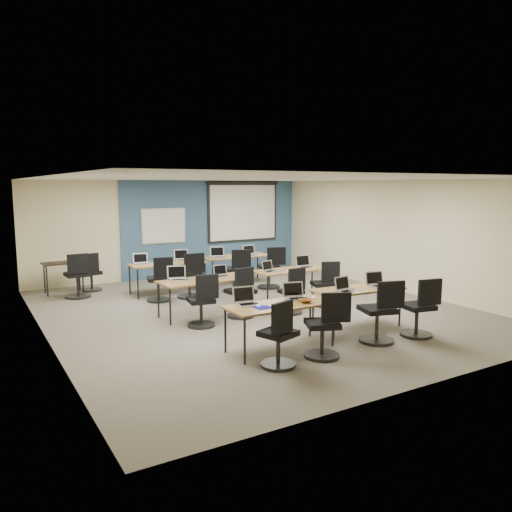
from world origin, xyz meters
TOP-DOWN VIEW (x-y plane):
  - floor at (0.00, 0.00)m, footprint 8.00×9.00m
  - ceiling at (0.00, 0.00)m, footprint 8.00×9.00m
  - wall_back at (0.00, 4.50)m, footprint 8.00×0.04m
  - wall_front at (0.00, -4.50)m, footprint 8.00×0.04m
  - wall_left at (-4.00, 0.00)m, footprint 0.04×9.00m
  - wall_right at (4.00, 0.00)m, footprint 0.04×9.00m
  - blue_accent_panel at (1.25, 4.47)m, footprint 5.50×0.04m
  - whiteboard at (-0.30, 4.43)m, footprint 1.28×0.03m
  - projector_screen at (2.20, 4.41)m, footprint 2.40×0.10m
  - training_table_front_left at (-0.91, -2.33)m, footprint 1.74×0.73m
  - training_table_front_right at (0.93, -2.05)m, footprint 1.67×0.70m
  - training_table_mid_left at (-1.05, 0.16)m, footprint 1.82×0.76m
  - training_table_mid_right at (1.08, 0.24)m, footprint 1.72×0.72m
  - training_table_back_left at (-0.94, 2.50)m, footprint 1.79×0.74m
  - training_table_back_right at (1.06, 2.75)m, footprint 1.80×0.75m
  - laptop_0 at (-1.38, -2.08)m, footprint 0.36×0.30m
  - mouse_0 at (-1.30, -2.32)m, footprint 0.06×0.10m
  - task_chair_0 at (-1.37, -3.00)m, footprint 0.52×0.51m
  - laptop_1 at (-0.49, -2.16)m, footprint 0.35×0.30m
  - mouse_1 at (-0.24, -2.30)m, footprint 0.08×0.11m
  - task_chair_1 at (-0.55, -3.01)m, footprint 0.58×0.54m
  - laptop_2 at (0.57, -2.15)m, footprint 0.34×0.29m
  - mouse_2 at (0.85, -2.36)m, footprint 0.07×0.10m
  - task_chair_2 at (0.68, -2.88)m, footprint 0.59×0.58m
  - laptop_3 at (1.38, -2.09)m, footprint 0.35×0.30m
  - mouse_3 at (1.58, -2.23)m, footprint 0.09×0.11m
  - task_chair_3 at (1.49, -2.99)m, footprint 0.54×0.54m
  - laptop_4 at (-1.53, 0.35)m, footprint 0.36×0.31m
  - mouse_4 at (-1.18, 0.08)m, footprint 0.08×0.11m
  - task_chair_4 at (-1.43, -0.57)m, footprint 0.51×0.51m
  - laptop_5 at (-0.61, 0.27)m, footprint 0.30×0.26m
  - mouse_5 at (-0.25, 0.14)m, footprint 0.05×0.09m
  - task_chair_5 at (-0.51, -0.36)m, footprint 0.53×0.53m
  - laptop_6 at (0.51, 0.26)m, footprint 0.30×0.25m
  - mouse_6 at (0.86, 0.06)m, footprint 0.07×0.10m
  - task_chair_6 at (0.50, -0.64)m, footprint 0.46×0.46m
  - laptop_7 at (1.49, 0.30)m, footprint 0.36×0.31m
  - mouse_7 at (1.60, 0.11)m, footprint 0.08×0.11m
  - task_chair_7 at (1.49, -0.41)m, footprint 0.51×0.49m
  - laptop_8 at (-1.53, 2.62)m, footprint 0.34×0.29m
  - mouse_8 at (-1.25, 2.52)m, footprint 0.07×0.10m
  - task_chair_8 at (-1.40, 1.77)m, footprint 0.53×0.53m
  - laptop_9 at (-0.46, 2.73)m, footprint 0.34×0.29m
  - mouse_9 at (-0.23, 2.51)m, footprint 0.09×0.11m
  - task_chair_9 at (-0.68, 1.73)m, footprint 0.58×0.58m
  - laptop_10 at (0.53, 2.71)m, footprint 0.36×0.30m
  - mouse_10 at (0.86, 2.46)m, footprint 0.08×0.11m
  - task_chair_10 at (0.52, 1.79)m, footprint 0.60×0.57m
  - laptop_11 at (1.43, 2.64)m, footprint 0.35×0.30m
  - mouse_11 at (1.63, 2.50)m, footprint 0.08×0.10m
  - task_chair_11 at (1.50, 1.76)m, footprint 0.61×0.57m
  - blue_mousepad at (-1.27, -2.40)m, footprint 0.25×0.21m
  - snack_bowl at (-0.51, -2.45)m, footprint 0.27×0.27m
  - snack_plate at (0.64, -2.30)m, footprint 0.21×0.21m
  - coffee_cup at (0.63, -2.27)m, footprint 0.08×0.08m
  - utility_table at (-3.08, 3.77)m, footprint 0.92×0.51m
  - spare_chair_a at (-2.46, 3.64)m, footprint 0.46×0.46m
  - spare_chair_b at (-2.90, 3.05)m, footprint 0.57×0.57m

SIDE VIEW (x-z plane):
  - floor at x=0.00m, z-range -0.01..0.01m
  - task_chair_6 at x=0.50m, z-range -0.09..0.86m
  - spare_chair_a at x=-2.46m, z-range -0.09..0.86m
  - task_chair_7 at x=1.49m, z-range -0.09..0.88m
  - task_chair_0 at x=-1.37m, z-range -0.09..0.90m
  - task_chair_4 at x=-1.43m, z-range -0.09..0.90m
  - task_chair_8 at x=-1.40m, z-range -0.09..0.92m
  - task_chair_5 at x=-0.51m, z-range -0.09..0.92m
  - task_chair_1 at x=-0.55m, z-range -0.09..0.93m
  - task_chair_3 at x=1.49m, z-range -0.09..0.93m
  - spare_chair_b at x=-2.90m, z-range -0.09..0.95m
  - task_chair_11 at x=1.50m, z-range -0.09..0.96m
  - task_chair_10 at x=0.52m, z-range -0.09..0.96m
  - task_chair_2 at x=0.68m, z-range -0.09..0.96m
  - task_chair_9 at x=-0.68m, z-range -0.09..0.96m
  - utility_table at x=-3.08m, z-range 0.28..1.03m
  - training_table_front_right at x=0.93m, z-range 0.32..1.05m
  - training_table_mid_right at x=1.08m, z-range 0.32..1.05m
  - training_table_front_left at x=-0.91m, z-range 0.32..1.05m
  - training_table_back_left at x=-0.94m, z-range 0.32..1.05m
  - training_table_back_right at x=1.06m, z-range 0.32..1.05m
  - training_table_mid_left at x=-1.05m, z-range 0.32..1.05m
  - blue_mousepad at x=-1.27m, z-range 0.73..0.74m
  - snack_plate at x=0.64m, z-range 0.73..0.74m
  - mouse_5 at x=-0.25m, z-range 0.73..0.76m
  - mouse_11 at x=1.63m, z-range 0.73..0.76m
  - mouse_2 at x=0.85m, z-range 0.73..0.76m
  - mouse_6 at x=0.86m, z-range 0.73..0.76m
  - mouse_0 at x=-1.30m, z-range 0.73..0.76m
  - mouse_8 at x=-1.25m, z-range 0.73..0.76m
  - mouse_10 at x=0.86m, z-range 0.73..0.76m
  - mouse_9 at x=-0.23m, z-range 0.72..0.76m
  - mouse_7 at x=1.60m, z-range 0.72..0.76m
  - mouse_3 at x=1.58m, z-range 0.72..0.76m
  - mouse_4 at x=-1.18m, z-range 0.72..0.76m
  - mouse_1 at x=-0.24m, z-range 0.72..0.76m
  - snack_bowl at x=-0.51m, z-range 0.73..0.78m
  - coffee_cup at x=0.63m, z-range 0.74..0.82m
  - laptop_6 at x=0.51m, z-range 0.67..0.90m
  - laptop_5 at x=-0.61m, z-range 0.67..0.90m
  - laptop_2 at x=0.57m, z-range 0.67..0.92m
  - laptop_8 at x=-1.53m, z-range 0.67..0.92m
  - laptop_9 at x=-0.46m, z-range 0.66..0.93m
  - laptop_11 at x=1.43m, z-range 0.66..0.93m
  - laptop_1 at x=-0.49m, z-range 0.66..0.93m
  - laptop_3 at x=1.38m, z-range 0.66..0.93m
  - laptop_0 at x=-1.38m, z-range 0.66..0.93m
  - laptop_10 at x=0.53m, z-range 0.66..0.93m
  - laptop_4 at x=-1.53m, z-range 0.66..0.93m
  - laptop_7 at x=1.49m, z-range 0.66..0.93m
  - wall_back at x=0.00m, z-range 0.00..2.70m
  - wall_front at x=0.00m, z-range 0.00..2.70m
  - wall_left at x=-4.00m, z-range 0.00..2.70m
  - wall_right at x=4.00m, z-range 0.00..2.70m
  - blue_accent_panel at x=1.25m, z-range 0.00..2.70m
  - whiteboard at x=-0.30m, z-range 0.96..1.94m
  - projector_screen at x=2.20m, z-range 0.98..2.80m
  - ceiling at x=0.00m, z-range 2.69..2.71m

